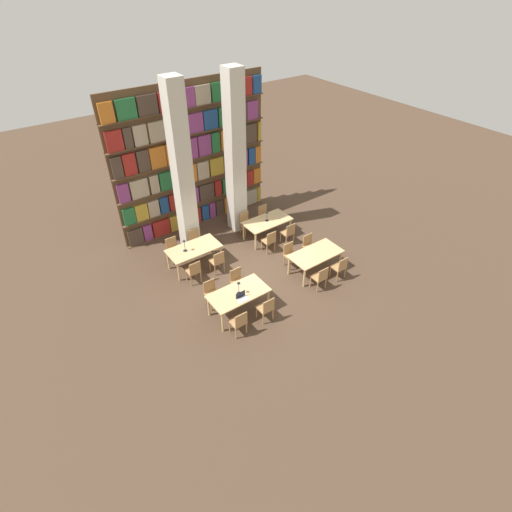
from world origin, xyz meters
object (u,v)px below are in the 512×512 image
object	(u,v)px
chair_9	(173,249)
chair_11	(196,240)
chair_4	(320,277)
chair_5	(290,254)
desk_lamp_1	(184,243)
reading_table_0	(238,295)
laptop	(242,298)
chair_8	(194,271)
chair_14	(288,232)
reading_table_2	(194,250)
pillar_center	(235,156)
chair_3	(238,281)
chair_10	(217,261)
chair_0	(239,322)
reading_table_1	(316,255)
chair_13	(246,222)
chair_7	(309,245)
chair_15	(264,215)
pillar_left	(182,171)
chair_6	(340,267)
chair_12	(269,241)
desk_lamp_0	(239,286)
desk_lamp_2	(267,215)
reading_table_3	(267,223)
chair_1	(212,293)
chair_2	(266,308)

from	to	relation	value
chair_9	chair_11	distance (m)	0.91
chair_4	chair_11	bearing A→B (deg)	118.36
chair_5	desk_lamp_1	size ratio (longest dim) A/B	1.93
reading_table_0	laptop	bearing A→B (deg)	-101.61
chair_8	chair_14	distance (m)	3.96
reading_table_2	desk_lamp_1	world-z (taller)	desk_lamp_1
chair_8	chair_9	bearing A→B (deg)	90.00
pillar_center	chair_3	distance (m)	4.62
pillar_center	chair_10	xyz separation A→B (m)	(-2.12, -1.99, -2.52)
chair_0	chair_5	xyz separation A→B (m)	(3.22, 1.62, 0.00)
reading_table_1	chair_13	xyz separation A→B (m)	(-0.57, 3.35, -0.21)
reading_table_1	chair_10	xyz separation A→B (m)	(-2.72, 1.90, -0.21)
reading_table_1	chair_7	world-z (taller)	chair_7
chair_13	chair_4	bearing A→B (deg)	91.33
chair_3	reading_table_2	world-z (taller)	chair_3
chair_10	chair_15	xyz separation A→B (m)	(3.05, 1.45, 0.00)
chair_13	pillar_left	bearing A→B (deg)	-14.01
chair_0	chair_4	world-z (taller)	same
chair_9	chair_3	bearing A→B (deg)	108.05
chair_4	chair_3	bearing A→B (deg)	148.11
pillar_left	reading_table_1	xyz separation A→B (m)	(2.72, -3.88, -2.32)
desk_lamp_1	chair_4	bearing A→B (deg)	-48.61
laptop	chair_6	size ratio (longest dim) A/B	0.36
chair_0	chair_10	size ratio (longest dim) A/B	1.00
chair_9	chair_7	bearing A→B (deg)	146.71
reading_table_0	chair_12	bearing A→B (deg)	36.46
chair_14	desk_lamp_0	bearing A→B (deg)	-150.73
pillar_left	chair_3	world-z (taller)	pillar_left
pillar_center	chair_9	size ratio (longest dim) A/B	6.80
desk_lamp_1	chair_14	distance (m)	3.97
reading_table_0	desk_lamp_2	distance (m)	4.11
chair_3	reading_table_0	bearing A→B (deg)	58.31
desk_lamp_0	reading_table_3	xyz separation A→B (m)	(3.10, 2.73, -0.40)
chair_5	chair_15	size ratio (longest dim) A/B	1.00
reading_table_3	chair_1	bearing A→B (deg)	-151.58
chair_5	reading_table_3	distance (m)	1.88
chair_6	chair_13	world-z (taller)	same
reading_table_2	chair_14	world-z (taller)	chair_14
chair_12	reading_table_0	bearing A→B (deg)	-143.54
reading_table_2	desk_lamp_2	bearing A→B (deg)	-1.21
chair_13	chair_14	world-z (taller)	same
chair_8	chair_13	size ratio (longest dim) A/B	1.00
chair_12	chair_15	bearing A→B (deg)	59.32
reading_table_1	chair_4	distance (m)	0.92
chair_2	chair_5	size ratio (longest dim) A/B	1.00
chair_2	chair_3	world-z (taller)	same
chair_5	reading_table_0	bearing A→B (deg)	17.67
desk_lamp_1	chair_14	size ratio (longest dim) A/B	0.52
laptop	pillar_center	bearing A→B (deg)	58.22
chair_9	chair_14	size ratio (longest dim) A/B	1.00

